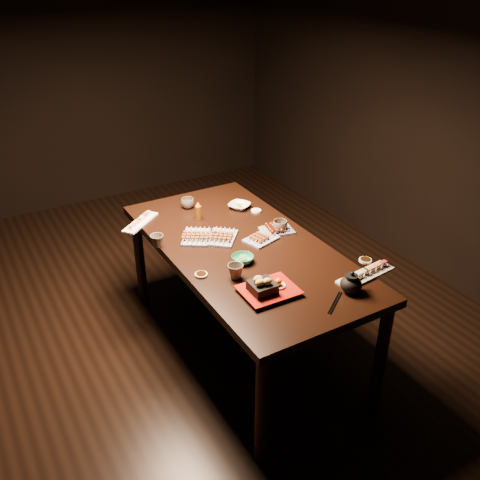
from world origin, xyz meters
The scene contains 23 objects.
ground centered at (0.00, 0.00, 0.00)m, with size 5.00×5.00×0.00m, color black.
dining_table centered at (0.22, -0.30, 0.38)m, with size 0.90×1.80×0.75m, color black.
sushi_platter_near centered at (0.63, -0.92, 0.77)m, with size 0.37×0.10×0.05m, color white, non-canonical shape.
sushi_platter_far centered at (-0.21, 0.31, 0.77)m, with size 0.32×0.09×0.04m, color white, non-canonical shape.
yakitori_plate_center centered at (0.15, -0.15, 0.78)m, with size 0.22×0.16×0.06m, color #828EB6, non-canonical shape.
yakitori_plate_right centered at (0.35, -0.28, 0.78)m, with size 0.20×0.14×0.05m, color #828EB6, non-canonical shape.
yakitori_plate_left centered at (0.01, -0.06, 0.78)m, with size 0.22×0.16×0.06m, color #828EB6, non-canonical shape.
tsukune_plate centered at (0.50, -0.23, 0.78)m, with size 0.20×0.15×0.05m, color #828EB6, non-canonical shape.
edamame_bowl_green centered at (0.12, -0.45, 0.77)m, with size 0.13×0.13×0.04m, color #2E8D65.
edamame_bowl_cream centered at (0.46, 0.18, 0.77)m, with size 0.14×0.14×0.03m, color #EEE9C3.
tempura_tray centered at (0.08, -0.79, 0.80)m, with size 0.29×0.23×0.11m, color black, non-canonical shape.
teacup_near_left centered at (0.00, -0.57, 0.79)m, with size 0.09×0.09×0.08m, color brown.
teacup_mid_right centered at (0.52, -0.24, 0.79)m, with size 0.09×0.09×0.07m, color brown.
teacup_far_left centered at (-0.23, -0.03, 0.79)m, with size 0.08×0.08×0.08m, color brown.
teacup_far_right centered at (0.16, 0.37, 0.79)m, with size 0.09×0.09×0.07m, color brown.
teapot centered at (0.46, -0.99, 0.81)m, with size 0.14×0.14×0.12m, color black, non-canonical shape.
condiment_bottle centered at (0.15, 0.18, 0.81)m, with size 0.04×0.04×0.12m, color #65370D.
sauce_dish_west centered at (-0.15, -0.46, 0.76)m, with size 0.07×0.07×0.01m, color white.
sauce_dish_east centered at (0.54, 0.08, 0.76)m, with size 0.07×0.07×0.01m, color white.
sauce_dish_se centered at (0.74, -0.80, 0.76)m, with size 0.07×0.07×0.01m, color white.
sauce_dish_nw centered at (-0.28, 0.25, 0.76)m, with size 0.07×0.07×0.01m, color white.
chopsticks_near centered at (0.33, -1.03, 0.75)m, with size 0.21×0.02×0.01m, color black, non-canonical shape.
chopsticks_se centered at (0.64, -0.93, 0.75)m, with size 0.24×0.02×0.01m, color black, non-canonical shape.
Camera 1 is at (-1.21, -2.72, 2.35)m, focal length 40.00 mm.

